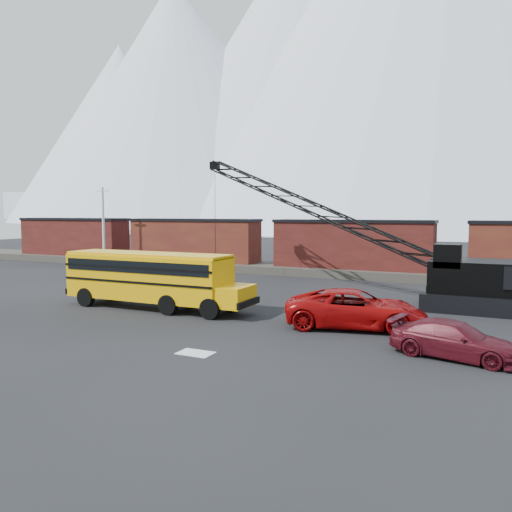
{
  "coord_description": "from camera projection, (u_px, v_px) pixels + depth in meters",
  "views": [
    {
      "loc": [
        10.78,
        -20.24,
        5.49
      ],
      "look_at": [
        -1.37,
        5.51,
        3.0
      ],
      "focal_mm": 35.0,
      "sensor_mm": 36.0,
      "label": 1
    }
  ],
  "objects": [
    {
      "name": "ground",
      "position": [
        232.0,
        330.0,
        23.3
      ],
      "size": [
        160.0,
        160.0,
        0.0
      ],
      "primitive_type": "plane",
      "color": "black",
      "rests_on": "ground"
    },
    {
      "name": "mountain_ridge",
      "position": [
        489.0,
        50.0,
        267.35
      ],
      "size": [
        800.0,
        340.0,
        240.0
      ],
      "color": "white",
      "rests_on": "ground"
    },
    {
      "name": "gravel_berm",
      "position": [
        352.0,
        272.0,
        43.09
      ],
      "size": [
        120.0,
        5.0,
        0.7
      ],
      "primitive_type": "cube",
      "color": "#49453C",
      "rests_on": "ground"
    },
    {
      "name": "boxcar_west_far",
      "position": [
        74.0,
        237.0,
        56.49
      ],
      "size": [
        13.7,
        3.1,
        4.17
      ],
      "color": "#571A18",
      "rests_on": "gravel_berm"
    },
    {
      "name": "boxcar_west_near",
      "position": [
        194.0,
        240.0,
        49.68
      ],
      "size": [
        13.7,
        3.1,
        4.17
      ],
      "color": "#491515",
      "rests_on": "gravel_berm"
    },
    {
      "name": "boxcar_mid",
      "position": [
        352.0,
        244.0,
        42.88
      ],
      "size": [
        13.7,
        3.1,
        4.17
      ],
      "color": "#571A18",
      "rests_on": "gravel_berm"
    },
    {
      "name": "utility_pole",
      "position": [
        103.0,
        226.0,
        49.36
      ],
      "size": [
        1.4,
        0.24,
        8.0
      ],
      "color": "silver",
      "rests_on": "ground"
    },
    {
      "name": "snow_patch",
      "position": [
        196.0,
        353.0,
        19.49
      ],
      "size": [
        1.4,
        0.9,
        0.02
      ],
      "primitive_type": "cube",
      "color": "silver",
      "rests_on": "ground"
    },
    {
      "name": "school_bus",
      "position": [
        153.0,
        277.0,
        28.43
      ],
      "size": [
        11.65,
        2.65,
        3.19
      ],
      "color": "#DD9D04",
      "rests_on": "ground"
    },
    {
      "name": "red_pickup",
      "position": [
        356.0,
        309.0,
        23.74
      ],
      "size": [
        7.08,
        4.35,
        1.83
      ],
      "primitive_type": "imported",
      "rotation": [
        0.0,
        0.0,
        1.78
      ],
      "color": "#960707",
      "rests_on": "ground"
    },
    {
      "name": "maroon_suv",
      "position": [
        455.0,
        340.0,
        18.83
      ],
      "size": [
        5.07,
        2.88,
        1.39
      ],
      "primitive_type": "imported",
      "rotation": [
        0.0,
        0.0,
        1.36
      ],
      "color": "#4D0D17",
      "rests_on": "ground"
    },
    {
      "name": "crawler_crane",
      "position": [
        316.0,
        210.0,
        34.32
      ],
      "size": [
        22.89,
        7.41,
        9.77
      ],
      "color": "black",
      "rests_on": "ground"
    }
  ]
}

